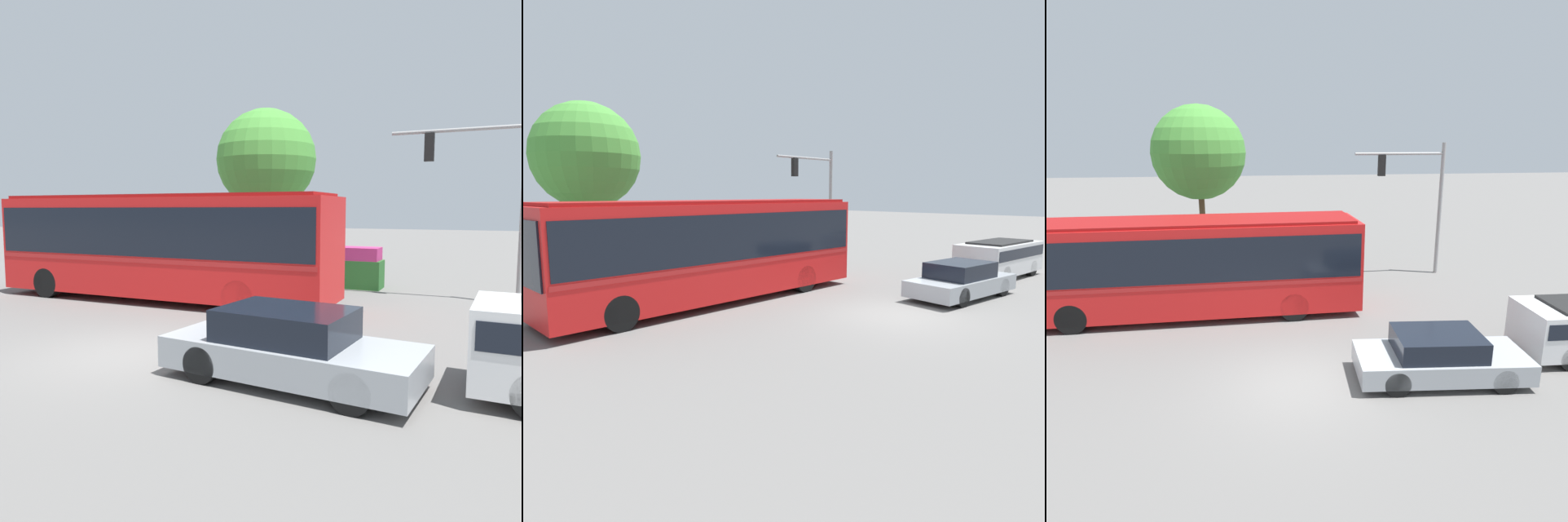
{
  "view_description": "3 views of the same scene",
  "coord_description": "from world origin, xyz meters",
  "views": [
    {
      "loc": [
        6.77,
        -8.1,
        2.97
      ],
      "look_at": [
        1.58,
        3.31,
        1.68
      ],
      "focal_mm": 34.5,
      "sensor_mm": 36.0,
      "label": 1
    },
    {
      "loc": [
        -11.95,
        -7.45,
        3.66
      ],
      "look_at": [
        0.17,
        5.12,
        1.11
      ],
      "focal_mm": 31.79,
      "sensor_mm": 36.0,
      "label": 2
    },
    {
      "loc": [
        -1.24,
        -10.63,
        6.11
      ],
      "look_at": [
        0.99,
        4.87,
        1.96
      ],
      "focal_mm": 31.8,
      "sensor_mm": 36.0,
      "label": 3
    }
  ],
  "objects": [
    {
      "name": "ground_plane",
      "position": [
        0.0,
        0.0,
        0.0
      ],
      "size": [
        140.0,
        140.0,
        0.0
      ],
      "primitive_type": "plane",
      "color": "slate"
    },
    {
      "name": "street_tree_left",
      "position": [
        -3.34,
        14.78,
        5.4
      ],
      "size": [
        4.9,
        4.9,
        7.86
      ],
      "color": "brown",
      "rests_on": "ground"
    },
    {
      "name": "flowering_hedge",
      "position": [
        -1.43,
        10.6,
        0.76
      ],
      "size": [
        9.3,
        1.1,
        1.55
      ],
      "color": "#286028",
      "rests_on": "ground"
    },
    {
      "name": "city_bus",
      "position": [
        -2.91,
        5.41,
        1.95
      ],
      "size": [
        11.56,
        2.77,
        3.44
      ],
      "rotation": [
        0.0,
        0.0,
        3.15
      ],
      "color": "red",
      "rests_on": "ground"
    },
    {
      "name": "suv_left_lane",
      "position": [
        8.93,
        0.48,
        0.94
      ],
      "size": [
        4.72,
        2.19,
        1.6
      ],
      "rotation": [
        0.0,
        0.0,
        -0.05
      ],
      "color": "silver",
      "rests_on": "ground"
    },
    {
      "name": "sedan_foreground",
      "position": [
        3.75,
        -0.23,
        0.61
      ],
      "size": [
        4.55,
        2.24,
        1.28
      ],
      "rotation": [
        0.0,
        0.0,
        -0.09
      ],
      "color": "#9EA3A8",
      "rests_on": "ground"
    },
    {
      "name": "traffic_light_pole",
      "position": [
        6.8,
        9.25,
        3.84
      ],
      "size": [
        4.11,
        0.24,
        5.96
      ],
      "rotation": [
        0.0,
        0.0,
        3.14
      ],
      "color": "gray",
      "rests_on": "ground"
    }
  ]
}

